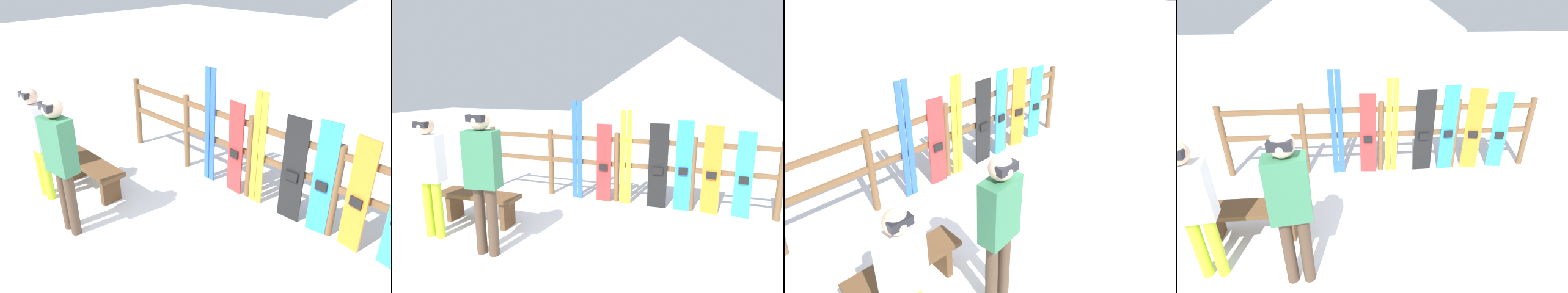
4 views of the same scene
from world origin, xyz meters
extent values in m
plane|color=white|center=(0.00, 0.00, 0.00)|extent=(40.00, 40.00, 0.00)
cylinder|color=brown|center=(-2.54, 1.88, 0.62)|extent=(0.10, 0.10, 1.24)
cylinder|color=brown|center=(-1.27, 1.88, 0.62)|extent=(0.10, 0.10, 1.24)
cylinder|color=brown|center=(0.00, 1.88, 0.62)|extent=(0.10, 0.10, 1.24)
cylinder|color=brown|center=(1.27, 1.88, 0.62)|extent=(0.10, 0.10, 1.24)
cube|color=brown|center=(0.00, 1.88, 0.68)|extent=(5.08, 0.05, 0.08)
cube|color=brown|center=(0.00, 1.88, 1.12)|extent=(5.08, 0.05, 0.08)
cube|color=brown|center=(-1.75, 0.37, 0.44)|extent=(1.26, 0.36, 0.06)
cube|color=brown|center=(-2.22, 0.37, 0.20)|extent=(0.08, 0.29, 0.41)
cube|color=brown|center=(-1.28, 0.37, 0.20)|extent=(0.08, 0.29, 0.41)
cylinder|color=#4C3828|center=(-1.19, -0.34, 0.43)|extent=(0.13, 0.13, 0.86)
cylinder|color=#4C3828|center=(-1.01, -0.34, 0.43)|extent=(0.13, 0.13, 0.86)
cube|color=#33724C|center=(-1.10, -0.34, 1.21)|extent=(0.42, 0.26, 0.68)
sphere|color=#D8B293|center=(-1.10, -0.34, 1.66)|extent=(0.23, 0.23, 0.23)
cube|color=black|center=(-1.10, -0.41, 1.69)|extent=(0.21, 0.08, 0.08)
cylinder|color=#B7D826|center=(-2.15, -0.19, 0.40)|extent=(0.12, 0.12, 0.80)
cylinder|color=#B7D826|center=(-1.98, -0.19, 0.40)|extent=(0.12, 0.12, 0.80)
cube|color=white|center=(-2.06, -0.19, 1.11)|extent=(0.40, 0.25, 0.63)
sphere|color=#D8B293|center=(-2.06, -0.19, 1.54)|extent=(0.22, 0.22, 0.22)
cube|color=black|center=(-2.06, -0.25, 1.57)|extent=(0.19, 0.08, 0.08)
cube|color=blue|center=(-0.77, 1.82, 0.90)|extent=(0.09, 0.02, 1.79)
cube|color=blue|center=(-0.67, 1.82, 0.90)|extent=(0.09, 0.02, 1.79)
cube|color=red|center=(-0.22, 1.82, 0.70)|extent=(0.27, 0.04, 1.40)
cube|color=black|center=(-0.22, 1.80, 0.63)|extent=(0.15, 0.04, 0.12)
cube|color=yellow|center=(0.12, 1.82, 0.82)|extent=(0.09, 0.02, 1.65)
cube|color=yellow|center=(0.22, 1.82, 0.82)|extent=(0.09, 0.02, 1.65)
cube|color=black|center=(0.72, 1.82, 0.72)|extent=(0.32, 0.03, 1.45)
cube|color=black|center=(0.72, 1.80, 0.65)|extent=(0.17, 0.04, 0.12)
cube|color=#288CE0|center=(1.13, 1.82, 0.76)|extent=(0.26, 0.05, 1.51)
cube|color=black|center=(1.13, 1.80, 0.68)|extent=(0.14, 0.04, 0.12)
cube|color=orange|center=(1.56, 1.82, 0.73)|extent=(0.28, 0.08, 1.45)
cube|color=black|center=(1.56, 1.80, 0.65)|extent=(0.15, 0.06, 0.12)
camera|label=1|loc=(2.78, -2.03, 3.12)|focal=35.00mm
camera|label=2|loc=(1.17, -3.22, 2.05)|focal=28.00mm
camera|label=3|loc=(-3.09, -2.23, 3.43)|focal=35.00mm
camera|label=4|loc=(-0.51, -2.70, 2.86)|focal=28.00mm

